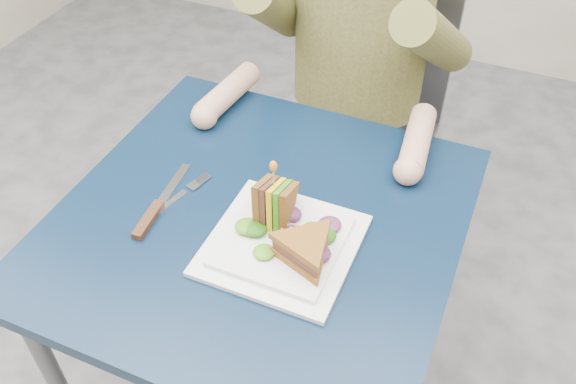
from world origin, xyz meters
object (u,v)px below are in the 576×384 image
at_px(sandwich_upright, 274,204).
at_px(knife, 153,213).
at_px(plate, 282,244).
at_px(table, 259,245).
at_px(chair, 364,103).
at_px(fork, 175,199).
at_px(sandwich_flat, 306,249).

xyz_separation_m(sandwich_upright, knife, (-0.22, -0.07, -0.05)).
distance_m(plate, knife, 0.26).
relative_size(table, plate, 2.88).
height_order(chair, fork, chair).
distance_m(table, fork, 0.19).
bearing_deg(sandwich_upright, table, 170.60).
distance_m(table, knife, 0.22).
height_order(sandwich_upright, fork, sandwich_upright).
relative_size(chair, sandwich_upright, 6.20).
bearing_deg(plate, sandwich_flat, -24.44).
distance_m(table, sandwich_upright, 0.14).
height_order(plate, sandwich_upright, sandwich_upright).
relative_size(sandwich_flat, sandwich_upright, 1.13).
height_order(plate, knife, plate).
height_order(sandwich_flat, fork, sandwich_flat).
height_order(chair, plate, chair).
height_order(chair, sandwich_flat, chair).
bearing_deg(knife, table, 21.94).
xyz_separation_m(plate, fork, (-0.24, 0.03, -0.01)).
bearing_deg(plate, sandwich_upright, 128.00).
relative_size(sandwich_upright, fork, 0.85).
relative_size(plate, fork, 1.48).
height_order(table, knife, knife).
height_order(sandwich_upright, knife, sandwich_upright).
bearing_deg(table, sandwich_upright, -9.40).
bearing_deg(chair, sandwich_upright, -86.96).
relative_size(plate, knife, 1.17).
bearing_deg(table, plate, -35.20).
relative_size(chair, plate, 3.58).
xyz_separation_m(chair, sandwich_upright, (0.04, -0.71, 0.24)).
bearing_deg(sandwich_upright, sandwich_flat, -37.83).
xyz_separation_m(table, sandwich_upright, (0.04, -0.01, 0.13)).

